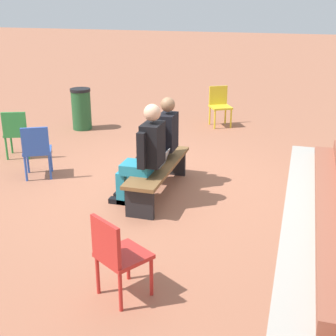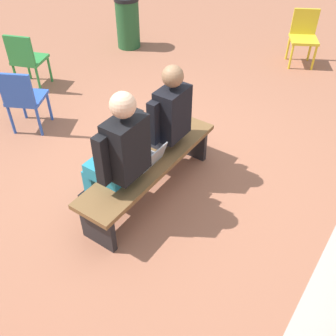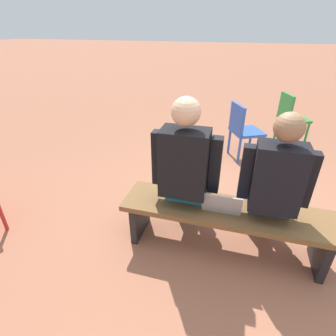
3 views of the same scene
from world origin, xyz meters
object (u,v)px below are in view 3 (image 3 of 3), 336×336
(bench, at_px, (225,217))
(laptop, at_px, (222,204))
(plastic_chair_by_pillar, at_px, (290,115))
(person_adult, at_px, (187,170))
(plastic_chair_mid_courtyard, at_px, (243,128))
(person_student, at_px, (273,184))

(bench, xyz_separation_m, laptop, (0.04, 0.01, 0.15))
(laptop, distance_m, plastic_chair_by_pillar, 2.95)
(person_adult, relative_size, laptop, 4.35)
(plastic_chair_mid_courtyard, bearing_deg, person_adult, 76.79)
(laptop, bearing_deg, person_student, -168.18)
(plastic_chair_by_pillar, bearing_deg, bench, 73.61)
(person_adult, bearing_deg, person_student, 179.73)
(plastic_chair_mid_courtyard, bearing_deg, bench, 87.79)
(bench, bearing_deg, plastic_chair_by_pillar, -106.39)
(plastic_chair_by_pillar, bearing_deg, person_adult, 66.40)
(person_adult, height_order, plastic_chair_by_pillar, person_adult)
(plastic_chair_mid_courtyard, distance_m, plastic_chair_by_pillar, 1.13)
(bench, distance_m, person_adult, 0.54)
(person_student, distance_m, laptop, 0.44)
(bench, bearing_deg, laptop, 16.63)
(bench, distance_m, plastic_chair_by_pillar, 2.93)
(bench, height_order, person_adult, person_adult)
(person_student, height_order, person_adult, person_adult)
(bench, relative_size, person_student, 1.35)
(laptop, bearing_deg, bench, -163.37)
(person_student, bearing_deg, laptop, 11.82)
(bench, relative_size, laptop, 5.62)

